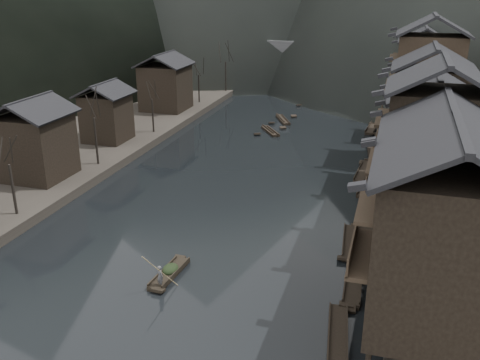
% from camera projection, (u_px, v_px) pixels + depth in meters
% --- Properties ---
extents(water, '(300.00, 300.00, 0.00)m').
position_uv_depth(water, '(188.00, 258.00, 41.31)').
color(water, black).
rests_on(water, ground).
extents(left_bank, '(40.00, 200.00, 1.20)m').
position_uv_depth(left_bank, '(79.00, 108.00, 86.34)').
color(left_bank, '#2D2823').
rests_on(left_bank, ground).
extents(stilt_houses, '(9.00, 67.60, 16.83)m').
position_uv_depth(stilt_houses, '(430.00, 106.00, 50.51)').
color(stilt_houses, black).
rests_on(stilt_houses, ground).
extents(left_houses, '(8.10, 53.20, 8.73)m').
position_uv_depth(left_houses, '(88.00, 111.00, 62.84)').
color(left_houses, black).
rests_on(left_houses, left_bank).
extents(bare_trees, '(3.75, 71.63, 7.51)m').
position_uv_depth(bare_trees, '(134.00, 98.00, 66.03)').
color(bare_trees, black).
rests_on(bare_trees, left_bank).
extents(moored_sampans, '(3.33, 72.99, 0.47)m').
position_uv_depth(moored_sampans, '(370.00, 161.00, 62.49)').
color(moored_sampans, black).
rests_on(moored_sampans, water).
extents(midriver_boats, '(9.35, 42.40, 0.45)m').
position_uv_depth(midriver_boats, '(291.00, 106.00, 89.33)').
color(midriver_boats, black).
rests_on(midriver_boats, water).
extents(stone_bridge, '(40.00, 6.00, 9.00)m').
position_uv_depth(stone_bridge, '(326.00, 61.00, 104.01)').
color(stone_bridge, '#4C4C4F').
rests_on(stone_bridge, ground).
extents(hero_sampan, '(1.40, 5.18, 0.44)m').
position_uv_depth(hero_sampan, '(169.00, 273.00, 38.70)').
color(hero_sampan, black).
rests_on(hero_sampan, water).
extents(cargo_heap, '(1.13, 1.48, 0.68)m').
position_uv_depth(cargo_heap, '(170.00, 265.00, 38.71)').
color(cargo_heap, black).
rests_on(cargo_heap, hero_sampan).
extents(boatman, '(0.71, 0.64, 1.64)m').
position_uv_depth(boatman, '(160.00, 273.00, 36.68)').
color(boatman, '#525255').
rests_on(boatman, hero_sampan).
extents(bamboo_pole, '(1.96, 2.06, 3.35)m').
position_uv_depth(bamboo_pole, '(161.00, 241.00, 35.75)').
color(bamboo_pole, '#8C7A51').
rests_on(bamboo_pole, boatman).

